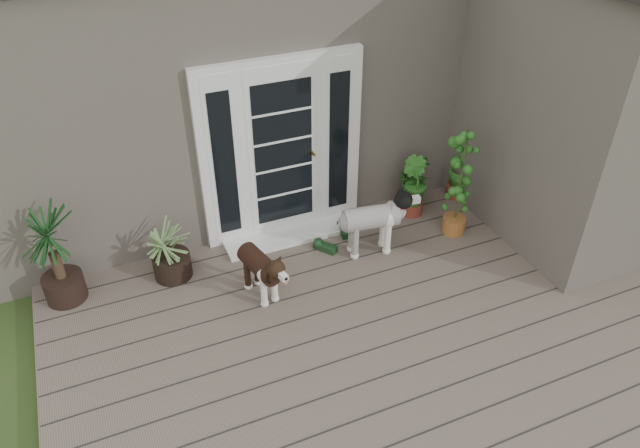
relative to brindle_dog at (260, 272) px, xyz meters
name	(u,v)px	position (x,y,z in m)	size (l,w,h in m)	color
deck	(384,350)	(0.85, -1.16, -0.36)	(6.20, 4.60, 0.12)	#6B5B4C
house_main	(243,58)	(0.85, 3.09, 1.13)	(7.40, 4.00, 3.10)	#665E54
house_wing	(575,113)	(3.75, -0.06, 1.13)	(1.60, 2.40, 3.10)	#665E54
door_unit	(282,150)	(0.65, 1.04, 0.77)	(1.90, 0.14, 2.15)	white
door_step	(291,235)	(0.65, 0.84, -0.28)	(1.60, 0.40, 0.05)	white
brindle_dog	(260,272)	(0.00, 0.00, 0.00)	(0.31, 0.72, 0.60)	black
white_dog	(370,227)	(1.38, 0.22, 0.05)	(0.36, 0.84, 0.70)	beige
spider_plant	(169,249)	(-0.79, 0.68, 0.06)	(0.69, 0.69, 0.73)	#96AD6A
yucca	(54,255)	(-1.90, 0.76, 0.27)	(0.79, 0.79, 1.14)	black
herb_a	(412,188)	(2.30, 0.84, -0.02)	(0.44, 0.44, 0.56)	#215719
herb_b	(413,194)	(2.23, 0.72, -0.02)	(0.37, 0.37, 0.56)	#1A5D1E
herb_c	(459,176)	(3.00, 0.84, -0.02)	(0.37, 0.37, 0.57)	#215418
sapling	(461,180)	(2.50, 0.17, 0.42)	(0.43, 0.43, 1.45)	#1F5418
clog_left	(325,247)	(0.93, 0.44, -0.25)	(0.15, 0.32, 0.10)	#17391A
clog_right	(344,229)	(1.27, 0.66, -0.25)	(0.15, 0.33, 0.10)	black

